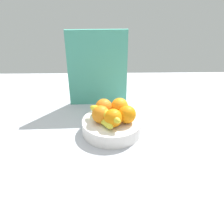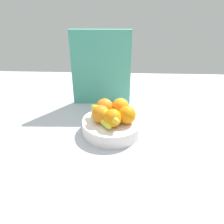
% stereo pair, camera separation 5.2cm
% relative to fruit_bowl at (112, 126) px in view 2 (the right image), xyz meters
% --- Properties ---
extents(ground_plane, '(1.80, 1.40, 0.03)m').
position_rel_fruit_bowl_xyz_m(ground_plane, '(-0.02, 0.00, -0.04)').
color(ground_plane, '#B1B3BB').
extents(fruit_bowl, '(0.24, 0.24, 0.05)m').
position_rel_fruit_bowl_xyz_m(fruit_bowl, '(0.00, 0.00, 0.00)').
color(fruit_bowl, white).
rests_on(fruit_bowl, ground_plane).
extents(orange_front_left, '(0.07, 0.07, 0.07)m').
position_rel_fruit_bowl_xyz_m(orange_front_left, '(0.06, -0.01, 0.06)').
color(orange_front_left, orange).
rests_on(orange_front_left, fruit_bowl).
extents(orange_front_right, '(0.07, 0.07, 0.07)m').
position_rel_fruit_bowl_xyz_m(orange_front_right, '(0.03, 0.06, 0.06)').
color(orange_front_right, orange).
rests_on(orange_front_right, fruit_bowl).
extents(orange_center, '(0.07, 0.07, 0.07)m').
position_rel_fruit_bowl_xyz_m(orange_center, '(-0.03, 0.05, 0.06)').
color(orange_center, orange).
rests_on(orange_center, fruit_bowl).
extents(orange_back_left, '(0.07, 0.07, 0.07)m').
position_rel_fruit_bowl_xyz_m(orange_back_left, '(-0.04, -0.01, 0.06)').
color(orange_back_left, orange).
rests_on(orange_back_left, fruit_bowl).
extents(orange_back_right, '(0.07, 0.07, 0.07)m').
position_rel_fruit_bowl_xyz_m(orange_back_right, '(0.00, -0.04, 0.06)').
color(orange_back_right, orange).
rests_on(orange_back_right, fruit_bowl).
extents(banana_bunch, '(0.15, 0.17, 0.06)m').
position_rel_fruit_bowl_xyz_m(banana_bunch, '(-0.03, -0.01, 0.06)').
color(banana_bunch, yellow).
rests_on(banana_bunch, fruit_bowl).
extents(cutting_board, '(0.28, 0.03, 0.36)m').
position_rel_fruit_bowl_xyz_m(cutting_board, '(-0.06, 0.26, 0.15)').
color(cutting_board, teal).
rests_on(cutting_board, ground_plane).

